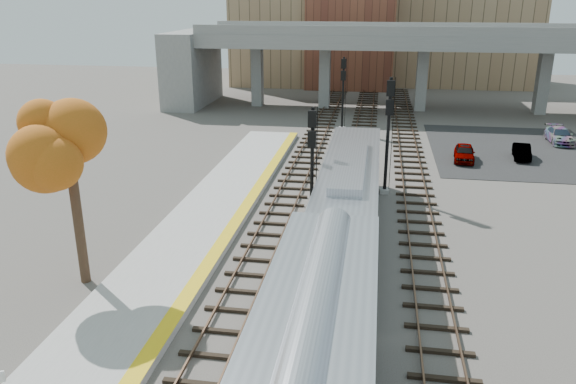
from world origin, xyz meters
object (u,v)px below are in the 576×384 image
(locomotive, at_px, (349,197))
(car_b, at_px, (522,152))
(car_a, at_px, (464,153))
(signal_mast_far, at_px, (343,95))
(tree, at_px, (68,142))
(car_c, at_px, (560,135))
(signal_mast_mid, at_px, (388,136))
(signal_mast_near, at_px, (312,171))

(locomotive, height_order, car_b, locomotive)
(car_a, distance_m, car_b, 4.84)
(signal_mast_far, relative_size, car_a, 1.82)
(locomotive, distance_m, tree, 14.22)
(tree, relative_size, car_c, 1.96)
(locomotive, xyz_separation_m, car_b, (12.88, 17.67, -1.66))
(signal_mast_mid, height_order, car_b, signal_mast_mid)
(signal_mast_mid, relative_size, tree, 0.86)
(signal_mast_near, relative_size, signal_mast_far, 0.99)
(signal_mast_far, height_order, car_c, signal_mast_far)
(signal_mast_near, distance_m, car_c, 30.20)
(signal_mast_mid, bearing_deg, signal_mast_near, -121.31)
(signal_mast_near, height_order, car_b, signal_mast_near)
(signal_mast_far, height_order, car_b, signal_mast_far)
(signal_mast_near, relative_size, tree, 0.78)
(signal_mast_mid, distance_m, tree, 20.06)
(locomotive, xyz_separation_m, tree, (-11.59, -7.00, 4.33))
(car_c, bearing_deg, signal_mast_mid, -132.90)
(signal_mast_mid, height_order, car_c, signal_mast_mid)
(car_b, bearing_deg, car_a, -156.81)
(car_a, xyz_separation_m, car_c, (9.15, 7.35, 0.00))
(locomotive, distance_m, signal_mast_mid, 7.93)
(locomotive, xyz_separation_m, signal_mast_mid, (2.00, 7.50, 1.62))
(locomotive, xyz_separation_m, signal_mast_near, (-2.10, 0.76, 1.12))
(locomotive, relative_size, signal_mast_near, 2.76)
(locomotive, distance_m, signal_mast_far, 25.80)
(car_b, bearing_deg, tree, -127.67)
(tree, xyz_separation_m, car_a, (19.82, 23.33, -5.91))
(car_a, bearing_deg, signal_mast_mid, -118.95)
(signal_mast_far, distance_m, tree, 34.18)
(signal_mast_far, height_order, tree, tree)
(signal_mast_near, relative_size, signal_mast_mid, 0.90)
(locomotive, xyz_separation_m, car_c, (17.38, 23.68, -1.58))
(signal_mast_near, height_order, tree, tree)
(signal_mast_near, relative_size, car_c, 1.52)
(locomotive, distance_m, car_a, 18.35)
(locomotive, xyz_separation_m, signal_mast_far, (-2.10, 25.69, 1.20))
(car_b, relative_size, car_c, 0.77)
(signal_mast_near, relative_size, car_a, 1.79)
(locomotive, relative_size, tree, 2.14)
(locomotive, bearing_deg, tree, -148.87)
(signal_mast_near, relative_size, car_b, 1.98)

